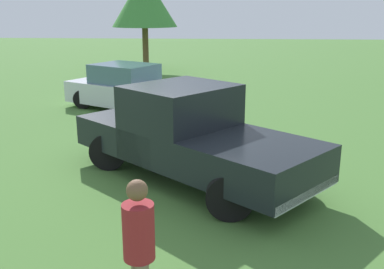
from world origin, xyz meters
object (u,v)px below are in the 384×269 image
(person_visitor, at_px, (139,247))
(pickup_truck, at_px, (187,132))
(sedan_near, at_px, (129,89))
(tree_far_center, at_px, (144,0))

(person_visitor, bearing_deg, pickup_truck, -115.26)
(sedan_near, distance_m, person_visitor, 10.35)
(tree_far_center, bearing_deg, sedan_near, 96.09)
(sedan_near, height_order, tree_far_center, tree_far_center)
(sedan_near, height_order, person_visitor, person_visitor)
(tree_far_center, bearing_deg, pickup_truck, 102.55)
(pickup_truck, distance_m, sedan_near, 6.38)
(person_visitor, bearing_deg, sedan_near, -100.92)
(person_visitor, distance_m, tree_far_center, 19.47)
(person_visitor, height_order, tree_far_center, tree_far_center)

